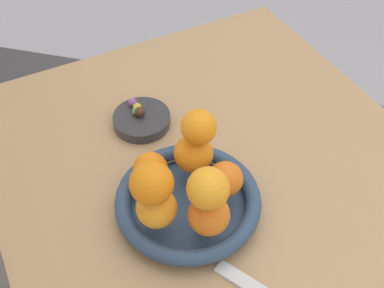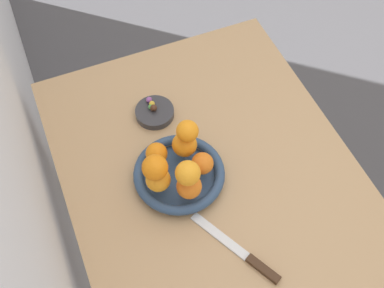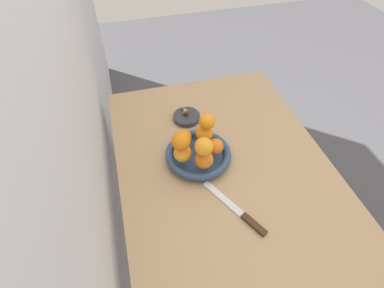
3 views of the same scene
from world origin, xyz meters
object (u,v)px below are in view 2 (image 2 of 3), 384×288
orange_5 (155,168)px  candy_ball_2 (149,100)px  orange_7 (187,131)px  orange_0 (202,163)px  orange_6 (188,173)px  candy_ball_0 (152,104)px  knife (242,253)px  candy_dish (155,113)px  orange_2 (157,153)px  orange_4 (189,186)px  dining_table (219,206)px  orange_3 (158,179)px  fruit_bowl (179,174)px  orange_1 (185,144)px  candy_ball_3 (154,108)px  candy_ball_1 (151,107)px

orange_5 → candy_ball_2: 0.31m
orange_5 → orange_7: bearing=-58.3°
orange_0 → orange_6: bearing=129.1°
candy_ball_0 → knife: (-0.49, -0.05, -0.03)m
candy_dish → orange_6: 0.31m
orange_2 → orange_4: 0.13m
candy_dish → dining_table: bearing=-166.3°
orange_4 → candy_dish: bearing=-2.4°
candy_ball_0 → orange_4: bearing=177.8°
candy_ball_0 → knife: candy_ball_0 is taller
orange_6 → dining_table: bearing=-95.4°
dining_table → knife: 0.20m
orange_3 → candy_ball_2: (0.28, -0.07, -0.04)m
orange_4 → candy_ball_2: bearing=-1.6°
candy_ball_0 → knife: bearing=-174.1°
orange_7 → knife: orange_7 is taller
orange_0 → orange_5: size_ratio=0.90×
candy_ball_2 → fruit_bowl: bearing=177.9°
orange_1 → orange_5: (-0.07, 0.10, 0.06)m
dining_table → candy_ball_3: bearing=13.9°
orange_2 → orange_3: 0.08m
orange_2 → orange_7: orange_7 is taller
candy_ball_2 → candy_ball_3: size_ratio=0.88×
fruit_bowl → candy_ball_3: bearing=-2.8°
orange_2 → orange_4: (-0.12, -0.04, 0.00)m
orange_4 → candy_ball_1: size_ratio=4.35×
dining_table → candy_ball_1: candy_ball_1 is taller
orange_1 → orange_6: size_ratio=1.07×
dining_table → candy_ball_0: size_ratio=66.38×
candy_ball_3 → candy_ball_1: bearing=35.4°
dining_table → candy_ball_0: bearing=13.0°
candy_dish → orange_7: orange_7 is taller
dining_table → orange_6: bearing=84.6°
orange_6 → candy_ball_2: orange_6 is taller
orange_7 → orange_2: bearing=84.0°
orange_2 → candy_ball_3: size_ratio=2.87×
candy_dish → orange_5: bearing=161.9°
orange_6 → candy_ball_1: 0.32m
orange_2 → knife: (-0.31, -0.10, -0.06)m
orange_2 → knife: size_ratio=0.24×
candy_ball_0 → candy_ball_1: bearing=139.7°
dining_table → orange_0: (0.06, 0.03, 0.16)m
dining_table → orange_4: 0.18m
knife → candy_ball_0: bearing=5.9°
candy_dish → orange_5: (-0.25, 0.08, 0.12)m
candy_ball_2 → orange_4: bearing=178.4°
candy_dish → orange_1: orange_1 is taller
dining_table → orange_0: 0.17m
dining_table → orange_2: size_ratio=19.30×
dining_table → orange_4: bearing=85.7°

